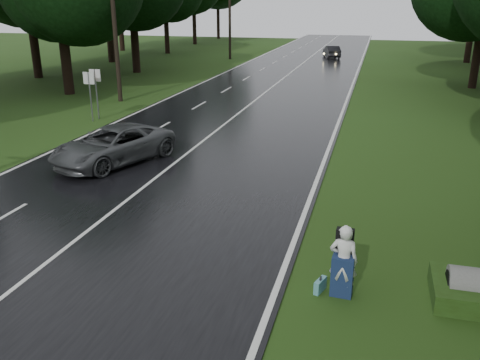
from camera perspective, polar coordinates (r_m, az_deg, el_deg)
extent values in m
plane|color=#234013|center=(13.68, -21.10, -8.97)|extent=(160.00, 160.00, 0.00)
cube|color=black|center=(31.10, 0.63, 8.11)|extent=(12.00, 140.00, 0.04)
cube|color=silver|center=(31.09, 0.63, 8.16)|extent=(0.12, 140.00, 0.01)
imported|color=#444749|center=(20.89, -14.14, 3.84)|extent=(4.17, 5.75, 1.45)
imported|color=black|center=(60.07, 10.32, 14.08)|extent=(2.45, 4.26, 1.33)
imported|color=silver|center=(11.43, 11.60, -8.94)|extent=(0.65, 0.45, 1.71)
cube|color=#17284E|center=(11.62, 11.47, -10.57)|extent=(0.50, 0.35, 0.96)
cube|color=black|center=(11.49, 11.74, -6.69)|extent=(0.40, 0.23, 0.55)
cube|color=teal|center=(11.82, 9.04, -11.67)|extent=(0.26, 0.45, 0.31)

